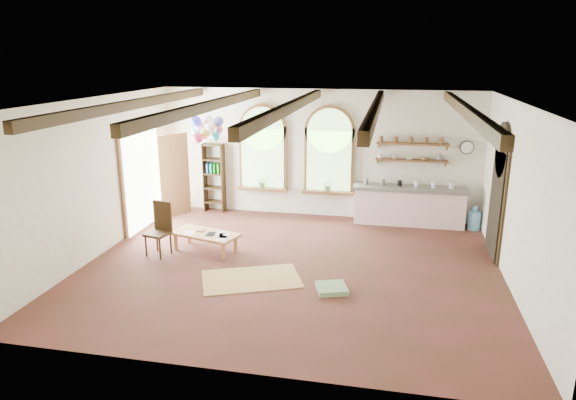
% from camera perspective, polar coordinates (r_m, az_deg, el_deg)
% --- Properties ---
extents(floor, '(8.00, 8.00, 0.00)m').
position_cam_1_polar(floor, '(10.09, 0.25, -7.50)').
color(floor, '#5C2926').
rests_on(floor, ground).
extents(ceiling_beams, '(6.20, 6.80, 0.18)m').
position_cam_1_polar(ceiling_beams, '(9.31, 0.28, 10.30)').
color(ceiling_beams, '#322310').
rests_on(ceiling_beams, ceiling).
extents(window_left, '(1.30, 0.28, 2.20)m').
position_cam_1_polar(window_left, '(13.13, -2.82, 5.45)').
color(window_left, brown).
rests_on(window_left, floor).
extents(window_right, '(1.30, 0.28, 2.20)m').
position_cam_1_polar(window_right, '(12.83, 4.59, 5.16)').
color(window_right, brown).
rests_on(window_right, floor).
extents(left_doorway, '(0.10, 1.90, 2.50)m').
position_cam_1_polar(left_doorway, '(12.64, -15.93, 2.21)').
color(left_doorway, brown).
rests_on(left_doorway, floor).
extents(right_doorway, '(0.10, 1.30, 2.40)m').
position_cam_1_polar(right_doorway, '(11.18, 22.13, -0.37)').
color(right_doorway, black).
rests_on(right_doorway, floor).
extents(kitchen_counter, '(2.68, 0.62, 0.94)m').
position_cam_1_polar(kitchen_counter, '(12.79, 13.27, -0.57)').
color(kitchen_counter, white).
rests_on(kitchen_counter, floor).
extents(wall_shelf_lower, '(1.70, 0.24, 0.04)m').
position_cam_1_polar(wall_shelf_lower, '(12.72, 13.56, 4.30)').
color(wall_shelf_lower, brown).
rests_on(wall_shelf_lower, wall_back).
extents(wall_shelf_upper, '(1.70, 0.24, 0.04)m').
position_cam_1_polar(wall_shelf_upper, '(12.64, 13.68, 6.08)').
color(wall_shelf_upper, brown).
rests_on(wall_shelf_upper, wall_back).
extents(wall_clock, '(0.32, 0.04, 0.32)m').
position_cam_1_polar(wall_clock, '(12.83, 19.26, 5.55)').
color(wall_clock, black).
rests_on(wall_clock, wall_back).
extents(bookshelf, '(0.53, 0.32, 1.80)m').
position_cam_1_polar(bookshelf, '(13.56, -8.22, 2.47)').
color(bookshelf, '#322310').
rests_on(bookshelf, floor).
extents(coffee_table, '(1.53, 1.01, 0.40)m').
position_cam_1_polar(coffee_table, '(10.92, -9.20, -3.87)').
color(coffee_table, tan).
rests_on(coffee_table, floor).
extents(side_chair, '(0.53, 0.53, 1.11)m').
position_cam_1_polar(side_chair, '(10.94, -14.14, -4.30)').
color(side_chair, '#322310').
rests_on(side_chair, floor).
extents(floor_mat, '(2.07, 1.70, 0.02)m').
position_cam_1_polar(floor_mat, '(9.61, -4.11, -8.74)').
color(floor_mat, tan).
rests_on(floor_mat, floor).
extents(floor_cushion, '(0.65, 0.65, 0.09)m').
position_cam_1_polar(floor_cushion, '(9.18, 4.86, -9.75)').
color(floor_cushion, '#749C6B').
rests_on(floor_cushion, floor).
extents(water_jug_a, '(0.32, 0.32, 0.62)m').
position_cam_1_polar(water_jug_a, '(12.91, 16.76, -1.66)').
color(water_jug_a, '#5B9BC5').
rests_on(water_jug_a, floor).
extents(water_jug_b, '(0.30, 0.30, 0.58)m').
position_cam_1_polar(water_jug_b, '(12.91, 19.97, -2.03)').
color(water_jug_b, '#5B9BC5').
rests_on(water_jug_b, floor).
extents(balloon_cluster, '(0.89, 0.89, 1.15)m').
position_cam_1_polar(balloon_cluster, '(12.16, -8.97, 7.87)').
color(balloon_cluster, silver).
rests_on(balloon_cluster, floor).
extents(table_book, '(0.16, 0.23, 0.02)m').
position_cam_1_polar(table_book, '(11.09, -10.01, -3.28)').
color(table_book, olive).
rests_on(table_book, coffee_table).
extents(tablet, '(0.18, 0.25, 0.01)m').
position_cam_1_polar(tablet, '(10.80, -8.58, -3.76)').
color(tablet, black).
rests_on(tablet, coffee_table).
extents(potted_plant_left, '(0.27, 0.23, 0.30)m').
position_cam_1_polar(potted_plant_left, '(13.20, -2.89, 2.03)').
color(potted_plant_left, '#598C4C').
rests_on(potted_plant_left, window_left).
extents(potted_plant_right, '(0.27, 0.23, 0.30)m').
position_cam_1_polar(potted_plant_right, '(12.89, 4.46, 1.66)').
color(potted_plant_right, '#598C4C').
rests_on(potted_plant_right, window_right).
extents(shelf_cup_a, '(0.12, 0.10, 0.10)m').
position_cam_1_polar(shelf_cup_a, '(12.70, 10.19, 4.79)').
color(shelf_cup_a, white).
rests_on(shelf_cup_a, wall_shelf_lower).
extents(shelf_cup_b, '(0.10, 0.10, 0.09)m').
position_cam_1_polar(shelf_cup_b, '(12.69, 11.77, 4.70)').
color(shelf_cup_b, beige).
rests_on(shelf_cup_b, wall_shelf_lower).
extents(shelf_bowl_a, '(0.22, 0.22, 0.05)m').
position_cam_1_polar(shelf_bowl_a, '(12.70, 13.35, 4.52)').
color(shelf_bowl_a, beige).
rests_on(shelf_bowl_a, wall_shelf_lower).
extents(shelf_bowl_b, '(0.20, 0.20, 0.06)m').
position_cam_1_polar(shelf_bowl_b, '(12.72, 14.93, 4.44)').
color(shelf_bowl_b, '#8C664C').
rests_on(shelf_bowl_b, wall_shelf_lower).
extents(shelf_vase, '(0.18, 0.18, 0.19)m').
position_cam_1_polar(shelf_vase, '(12.74, 16.52, 4.64)').
color(shelf_vase, slate).
rests_on(shelf_vase, wall_shelf_lower).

